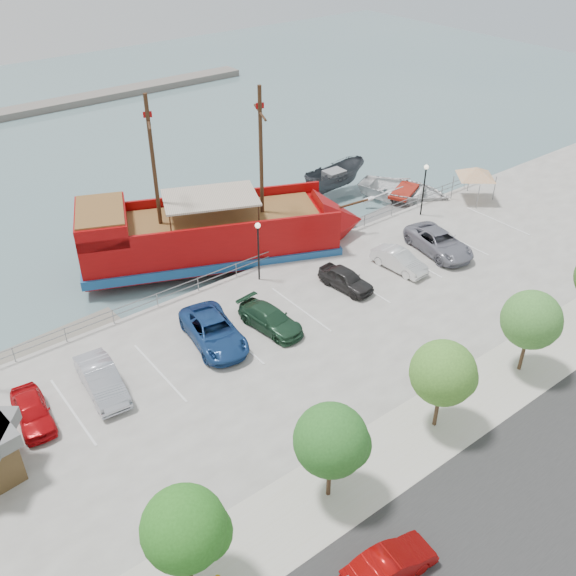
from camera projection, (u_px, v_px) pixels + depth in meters
ground at (320, 337)px, 39.81m from camera, size 160.00×160.00×0.00m
street at (551, 492)px, 28.64m from camera, size 100.00×8.00×0.04m
sidewalk at (447, 416)px, 32.62m from camera, size 100.00×4.00×0.05m
seawall_railing at (248, 265)px, 44.16m from camera, size 50.00×0.06×1.00m
far_shore at (102, 96)px, 81.22m from camera, size 40.00×3.00×0.80m
pirate_ship at (231, 234)px, 46.47m from camera, size 21.29×13.32×13.30m
patrol_boat at (334, 181)px, 56.74m from camera, size 6.58×2.49×2.54m
speedboat at (404, 194)px, 55.58m from camera, size 8.46×9.58×1.64m
dock_west at (61, 340)px, 39.17m from camera, size 7.62×2.60×0.43m
dock_mid at (309, 245)px, 49.21m from camera, size 6.95×3.55×0.38m
dock_east at (385, 216)px, 53.36m from camera, size 6.91×2.45×0.39m
canopy_tent at (477, 167)px, 52.60m from camera, size 4.38×4.38×3.34m
street_sedan at (390, 565)px, 24.91m from camera, size 4.09×1.82×1.30m
lamp_post_mid at (258, 241)px, 41.98m from camera, size 0.36×0.36×4.28m
lamp_post_right at (425, 181)px, 50.17m from camera, size 0.36×0.36×4.28m
tree_b at (189, 529)px, 23.18m from camera, size 3.30×3.20×5.00m
tree_c at (335, 441)px, 26.77m from camera, size 3.30×3.20×5.00m
tree_d at (446, 374)px, 30.35m from camera, size 3.30×3.20×5.00m
tree_e at (534, 321)px, 33.93m from camera, size 3.30×3.20×5.00m
parked_car_a at (32, 411)px, 31.95m from camera, size 2.00×4.14×1.36m
parked_car_b at (102, 380)px, 33.76m from camera, size 2.07×4.86×1.56m
parked_car_c at (214, 331)px, 37.33m from camera, size 3.51×6.01×1.57m
parked_car_d at (270, 319)px, 38.57m from camera, size 2.43×4.77×1.32m
parked_car_e at (346, 279)px, 42.32m from camera, size 2.04×4.16×1.37m
parked_car_f at (399, 260)px, 44.33m from camera, size 1.75×4.27×1.38m
parked_car_g at (439, 242)px, 46.28m from camera, size 3.59×6.08×1.59m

